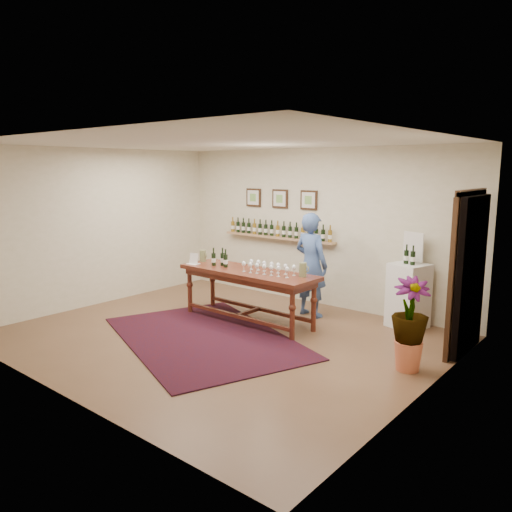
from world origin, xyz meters
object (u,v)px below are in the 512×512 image
Objects in this scene: display_pedestal at (408,296)px; person at (311,265)px; potted_plant at (410,324)px; tasting_table at (248,278)px.

person reaches higher than display_pedestal.
display_pedestal reaches higher than potted_plant.
tasting_table is 2.81m from potted_plant.
display_pedestal is at bearing -157.27° from person.
display_pedestal is 1.61m from person.
display_pedestal is 1.01× the size of potted_plant.
tasting_table is at bearing 63.36° from person.
person is at bearing 152.00° from potted_plant.
potted_plant is (0.70, -1.62, 0.08)m from display_pedestal.
tasting_table is 2.41× the size of potted_plant.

